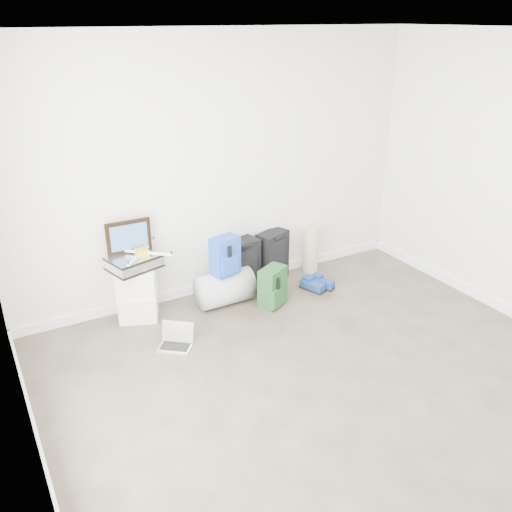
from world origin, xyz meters
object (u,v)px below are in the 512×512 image
duffel_bag (225,288)px  carry_on (273,256)px  laptop (176,341)px  boxes_stack (137,293)px  large_suitcase (242,266)px  briefcase (134,262)px

duffel_bag → carry_on: 0.77m
carry_on → laptop: size_ratio=1.58×
boxes_stack → carry_on: 1.62m
boxes_stack → duffel_bag: 0.91m
large_suitcase → laptop: size_ratio=1.62×
large_suitcase → carry_on: bearing=-2.6°
carry_on → large_suitcase: bearing=168.1°
duffel_bag → carry_on: (0.73, 0.24, 0.11)m
briefcase → duffel_bag: briefcase is taller
briefcase → large_suitcase: bearing=-14.3°
duffel_bag → laptop: (-0.75, -0.50, -0.13)m
boxes_stack → large_suitcase: 1.18m
boxes_stack → briefcase: 0.34m
briefcase → laptop: bearing=-93.3°
large_suitcase → laptop: (-1.04, -0.67, -0.24)m
carry_on → laptop: carry_on is taller
briefcase → carry_on: size_ratio=0.81×
boxes_stack → duffel_bag: size_ratio=0.95×
boxes_stack → laptop: bearing=-55.5°
boxes_stack → duffel_bag: boxes_stack is taller
large_suitcase → carry_on: size_ratio=1.02×
briefcase → boxes_stack: bearing=0.0°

